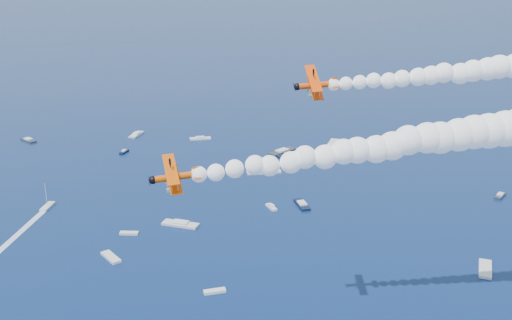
{
  "coord_description": "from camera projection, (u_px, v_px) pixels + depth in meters",
  "views": [
    {
      "loc": [
        -0.08,
        -78.73,
        79.82
      ],
      "look_at": [
        -6.27,
        15.02,
        47.16
      ],
      "focal_mm": 43.06,
      "sensor_mm": 36.0,
      "label": 1
    }
  ],
  "objects": [
    {
      "name": "biplane_lead",
      "position": [
        316.0,
        85.0,
        111.39
      ],
      "size": [
        9.43,
        11.4,
        8.78
      ],
      "primitive_type": null,
      "rotation": [
        -0.36,
        0.07,
        3.28
      ],
      "color": "#F54405"
    },
    {
      "name": "spectator_boats",
      "position": [
        257.0,
        198.0,
        205.76
      ],
      "size": [
        227.18,
        156.73,
        0.7
      ],
      "color": "silver",
      "rests_on": "ground"
    },
    {
      "name": "smoke_trail_lead",
      "position": [
        487.0,
        69.0,
        112.87
      ],
      "size": [
        64.27,
        23.11,
        11.08
      ],
      "primitive_type": null,
      "rotation": [
        0.0,
        0.0,
        3.28
      ],
      "color": "white"
    },
    {
      "name": "biplane_trail",
      "position": [
        175.0,
        177.0,
        83.6
      ],
      "size": [
        9.03,
        10.41,
        6.83
      ],
      "primitive_type": null,
      "rotation": [
        -0.22,
        0.07,
        3.42
      ],
      "color": "#E24F04"
    },
    {
      "name": "smoke_trail_trail",
      "position": [
        392.0,
        145.0,
        89.24
      ],
      "size": [
        64.94,
        38.43,
        11.08
      ],
      "primitive_type": null,
      "rotation": [
        0.0,
        0.0,
        3.42
      ],
      "color": "white"
    }
  ]
}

